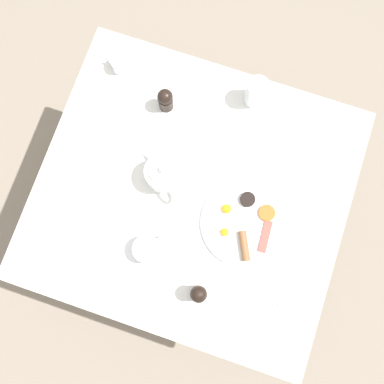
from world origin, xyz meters
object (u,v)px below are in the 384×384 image
(teapot_near, at_px, (163,174))
(knife_by_plate, at_px, (71,217))
(teacup_with_saucer_left, at_px, (147,249))
(fork_spare, at_px, (313,158))
(pepper_grinder, at_px, (198,294))
(water_glass_tall, at_px, (256,92))
(salt_grinder, at_px, (165,100))
(fork_by_plate, at_px, (97,118))
(spoon_for_tea, at_px, (276,318))
(creamer_jug, at_px, (119,64))
(breakfast_plate, at_px, (245,223))

(teapot_near, xyz_separation_m, knife_by_plate, (0.24, 0.22, -0.05))
(teacup_with_saucer_left, height_order, fork_spare, teacup_with_saucer_left)
(pepper_grinder, bearing_deg, teacup_with_saucer_left, -21.58)
(water_glass_tall, xyz_separation_m, salt_grinder, (0.28, 0.12, -0.00))
(fork_by_plate, bearing_deg, teapot_near, 156.88)
(water_glass_tall, height_order, knife_by_plate, water_glass_tall)
(knife_by_plate, bearing_deg, pepper_grinder, 168.36)
(teacup_with_saucer_left, xyz_separation_m, fork_spare, (-0.42, -0.46, -0.03))
(knife_by_plate, bearing_deg, spoon_for_tea, 172.98)
(teapot_near, relative_size, salt_grinder, 1.48)
(creamer_jug, bearing_deg, teacup_with_saucer_left, 118.26)
(salt_grinder, distance_m, knife_by_plate, 0.49)
(teapot_near, bearing_deg, water_glass_tall, -71.90)
(fork_spare, bearing_deg, water_glass_tall, -28.66)
(knife_by_plate, relative_size, spoon_for_tea, 1.19)
(knife_by_plate, bearing_deg, teapot_near, -137.63)
(creamer_jug, relative_size, spoon_for_tea, 0.57)
(creamer_jug, bearing_deg, salt_grinder, 157.30)
(water_glass_tall, relative_size, spoon_for_tea, 0.79)
(pepper_grinder, distance_m, fork_by_plate, 0.67)
(teacup_with_saucer_left, bearing_deg, breakfast_plate, -145.95)
(breakfast_plate, relative_size, fork_spare, 1.64)
(salt_grinder, height_order, knife_by_plate, salt_grinder)
(teacup_with_saucer_left, distance_m, water_glass_tall, 0.62)
(water_glass_tall, bearing_deg, fork_spare, 151.34)
(knife_by_plate, height_order, fork_spare, same)
(creamer_jug, xyz_separation_m, pepper_grinder, (-0.50, 0.64, 0.03))
(breakfast_plate, distance_m, salt_grinder, 0.48)
(teacup_with_saucer_left, relative_size, pepper_grinder, 1.49)
(creamer_jug, height_order, salt_grinder, salt_grinder)
(teapot_near, relative_size, teacup_with_saucer_left, 0.99)
(breakfast_plate, relative_size, water_glass_tall, 2.54)
(pepper_grinder, xyz_separation_m, knife_by_plate, (0.47, -0.10, -0.05))
(creamer_jug, height_order, knife_by_plate, creamer_jug)
(teacup_with_saucer_left, relative_size, creamer_jug, 1.89)
(pepper_grinder, distance_m, fork_spare, 0.59)
(water_glass_tall, bearing_deg, pepper_grinder, 92.14)
(teacup_with_saucer_left, height_order, spoon_for_tea, teacup_with_saucer_left)
(creamer_jug, bearing_deg, fork_spare, 172.10)
(teapot_near, xyz_separation_m, fork_spare, (-0.45, -0.22, -0.05))
(teapot_near, bearing_deg, pepper_grinder, 172.80)
(water_glass_tall, xyz_separation_m, fork_by_plate, (0.48, 0.24, -0.06))
(fork_by_plate, bearing_deg, spoon_for_tea, 150.55)
(pepper_grinder, bearing_deg, breakfast_plate, -105.62)
(teapot_near, bearing_deg, breakfast_plate, -143.92)
(breakfast_plate, xyz_separation_m, salt_grinder, (0.37, -0.30, 0.05))
(breakfast_plate, xyz_separation_m, pepper_grinder, (0.07, 0.26, 0.05))
(creamer_jug, distance_m, fork_spare, 0.73)
(breakfast_plate, distance_m, knife_by_plate, 0.56)
(fork_by_plate, distance_m, spoon_for_tea, 0.88)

